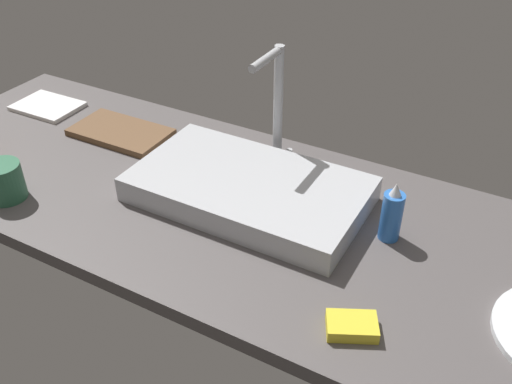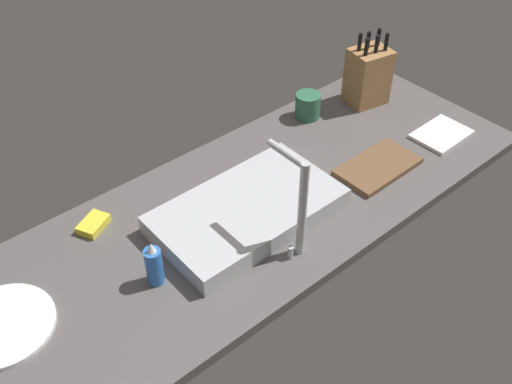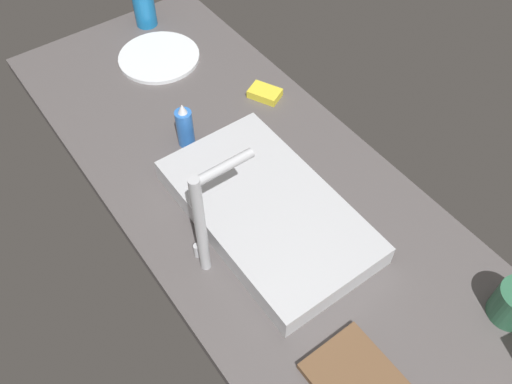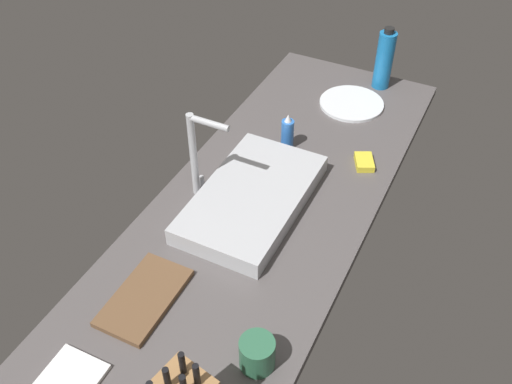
% 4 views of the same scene
% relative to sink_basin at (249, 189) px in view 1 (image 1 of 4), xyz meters
% --- Properties ---
extents(countertop_slab, '(1.95, 0.67, 0.04)m').
position_rel_sink_basin_xyz_m(countertop_slab, '(-0.00, -0.04, -0.05)').
color(countertop_slab, '#514C4C').
rests_on(countertop_slab, ground).
extents(sink_basin, '(0.54, 0.31, 0.06)m').
position_rel_sink_basin_xyz_m(sink_basin, '(0.00, 0.00, 0.00)').
color(sink_basin, '#B7BABF').
rests_on(sink_basin, countertop_slab).
extents(faucet, '(0.06, 0.14, 0.31)m').
position_rel_sink_basin_xyz_m(faucet, '(-0.02, 0.18, 0.15)').
color(faucet, '#B7BABF').
rests_on(faucet, countertop_slab).
extents(cutting_board, '(0.27, 0.16, 0.02)m').
position_rel_sink_basin_xyz_m(cutting_board, '(-0.47, 0.09, -0.02)').
color(cutting_board, brown).
rests_on(cutting_board, countertop_slab).
extents(soap_bottle, '(0.05, 0.05, 0.14)m').
position_rel_sink_basin_xyz_m(soap_bottle, '(0.33, 0.03, 0.03)').
color(soap_bottle, blue).
rests_on(soap_bottle, countertop_slab).
extents(dish_towel, '(0.19, 0.14, 0.01)m').
position_rel_sink_basin_xyz_m(dish_towel, '(-0.77, 0.12, -0.02)').
color(dish_towel, white).
rests_on(dish_towel, countertop_slab).
extents(coffee_mug, '(0.09, 0.09, 0.09)m').
position_rel_sink_basin_xyz_m(coffee_mug, '(-0.50, -0.27, 0.01)').
color(coffee_mug, '#2D6647').
rests_on(coffee_mug, countertop_slab).
extents(dish_sponge, '(0.11, 0.09, 0.02)m').
position_rel_sink_basin_xyz_m(dish_sponge, '(0.36, -0.26, -0.02)').
color(dish_sponge, yellow).
rests_on(dish_sponge, countertop_slab).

